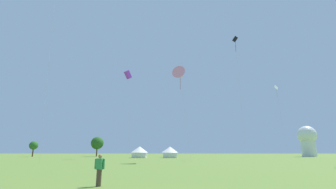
% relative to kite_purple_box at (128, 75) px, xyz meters
% --- Properties ---
extents(kite_purple_box, '(2.34, 2.36, 24.27)m').
position_rel_kite_purple_box_xyz_m(kite_purple_box, '(0.00, 0.00, 0.00)').
color(kite_purple_box, purple).
rests_on(kite_purple_box, ground).
extents(kite_black_diamond, '(1.24, 2.36, 33.33)m').
position_rel_kite_purple_box_xyz_m(kite_black_diamond, '(30.10, -3.20, 8.30)').
color(kite_black_diamond, black).
rests_on(kite_black_diamond, ground).
extents(kite_pink_delta, '(3.43, 3.46, 18.11)m').
position_rel_kite_purple_box_xyz_m(kite_pink_delta, '(14.02, -19.85, -6.42)').
color(kite_pink_delta, pink).
rests_on(kite_pink_delta, ground).
extents(kite_white_diamond, '(1.60, 1.01, 19.94)m').
position_rel_kite_purple_box_xyz_m(kite_white_diamond, '(41.50, -0.06, -4.59)').
color(kite_white_diamond, white).
rests_on(kite_white_diamond, ground).
extents(person_spectator, '(0.57, 0.31, 1.73)m').
position_rel_kite_purple_box_xyz_m(person_spectator, '(8.12, -51.04, -22.16)').
color(person_spectator, '#473828').
rests_on(person_spectator, ground).
extents(festival_tent_center, '(5.03, 5.03, 3.27)m').
position_rel_kite_purple_box_xyz_m(festival_tent_center, '(2.89, 7.84, -21.19)').
color(festival_tent_center, white).
rests_on(festival_tent_center, ground).
extents(festival_tent_left, '(4.92, 4.92, 3.20)m').
position_rel_kite_purple_box_xyz_m(festival_tent_left, '(11.86, 7.84, -21.23)').
color(festival_tent_left, white).
rests_on(festival_tent_left, ground).
extents(observatory_dome, '(6.40, 6.40, 10.80)m').
position_rel_kite_purple_box_xyz_m(observatory_dome, '(61.08, 23.06, -16.99)').
color(observatory_dome, white).
rests_on(observatory_dome, ground).
extents(tree_distant_left, '(2.93, 2.93, 5.35)m').
position_rel_kite_purple_box_xyz_m(tree_distant_left, '(-36.07, 20.83, -19.18)').
color(tree_distant_left, brown).
rests_on(tree_distant_left, ground).
extents(tree_distant_right, '(4.57, 4.57, 7.10)m').
position_rel_kite_purple_box_xyz_m(tree_distant_right, '(-15.06, 25.39, -18.21)').
color(tree_distant_right, brown).
rests_on(tree_distant_right, ground).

